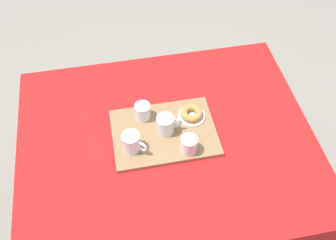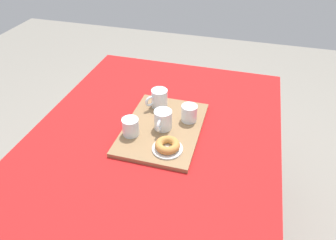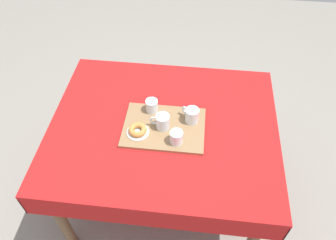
{
  "view_description": "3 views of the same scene",
  "coord_description": "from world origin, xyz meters",
  "px_view_note": "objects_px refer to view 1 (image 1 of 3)",
  "views": [
    {
      "loc": [
        0.19,
        1.01,
        2.16
      ],
      "look_at": [
        -0.02,
        -0.06,
        0.81
      ],
      "focal_mm": 42.07,
      "sensor_mm": 36.0,
      "label": 1
    },
    {
      "loc": [
        -1.02,
        -0.34,
        1.62
      ],
      "look_at": [
        0.03,
        -0.05,
        0.8
      ],
      "focal_mm": 32.95,
      "sensor_mm": 36.0,
      "label": 2
    },
    {
      "loc": [
        0.16,
        -1.21,
        2.17
      ],
      "look_at": [
        0.03,
        0.0,
        0.79
      ],
      "focal_mm": 34.8,
      "sensor_mm": 36.0,
      "label": 3
    }
  ],
  "objects_px": {
    "sugar_donut_left": "(192,113)",
    "tea_mug_right": "(132,143)",
    "water_glass_near": "(143,112)",
    "dining_table": "(167,151)",
    "water_glass_far": "(189,145)",
    "serving_tray": "(164,133)",
    "tea_mug_left": "(165,125)",
    "donut_plate_left": "(191,116)"
  },
  "relations": [
    {
      "from": "dining_table",
      "to": "tea_mug_right",
      "type": "height_order",
      "value": "tea_mug_right"
    },
    {
      "from": "serving_tray",
      "to": "tea_mug_right",
      "type": "relative_size",
      "value": 4.41
    },
    {
      "from": "donut_plate_left",
      "to": "sugar_donut_left",
      "type": "xyz_separation_m",
      "value": [
        0.0,
        0.0,
        0.02
      ]
    },
    {
      "from": "water_glass_near",
      "to": "tea_mug_right",
      "type": "bearing_deg",
      "value": 66.36
    },
    {
      "from": "serving_tray",
      "to": "tea_mug_left",
      "type": "relative_size",
      "value": 3.87
    },
    {
      "from": "donut_plate_left",
      "to": "sugar_donut_left",
      "type": "relative_size",
      "value": 1.23
    },
    {
      "from": "dining_table",
      "to": "tea_mug_left",
      "type": "distance_m",
      "value": 0.16
    },
    {
      "from": "tea_mug_left",
      "to": "dining_table",
      "type": "bearing_deg",
      "value": 93.75
    },
    {
      "from": "water_glass_near",
      "to": "sugar_donut_left",
      "type": "xyz_separation_m",
      "value": [
        -0.22,
        0.04,
        -0.01
      ]
    },
    {
      "from": "water_glass_near",
      "to": "water_glass_far",
      "type": "bearing_deg",
      "value": 127.11
    },
    {
      "from": "serving_tray",
      "to": "tea_mug_left",
      "type": "height_order",
      "value": "tea_mug_left"
    },
    {
      "from": "water_glass_far",
      "to": "dining_table",
      "type": "bearing_deg",
      "value": -48.26
    },
    {
      "from": "dining_table",
      "to": "water_glass_near",
      "type": "height_order",
      "value": "water_glass_near"
    },
    {
      "from": "tea_mug_left",
      "to": "water_glass_far",
      "type": "bearing_deg",
      "value": 124.02
    },
    {
      "from": "sugar_donut_left",
      "to": "water_glass_near",
      "type": "bearing_deg",
      "value": -10.42
    },
    {
      "from": "water_glass_far",
      "to": "water_glass_near",
      "type": "bearing_deg",
      "value": -52.89
    },
    {
      "from": "serving_tray",
      "to": "tea_mug_left",
      "type": "distance_m",
      "value": 0.05
    },
    {
      "from": "tea_mug_left",
      "to": "tea_mug_right",
      "type": "xyz_separation_m",
      "value": [
        0.16,
        0.07,
        0.0
      ]
    },
    {
      "from": "donut_plate_left",
      "to": "water_glass_far",
      "type": "bearing_deg",
      "value": 73.34
    },
    {
      "from": "water_glass_near",
      "to": "water_glass_far",
      "type": "xyz_separation_m",
      "value": [
        -0.16,
        0.22,
        0.0
      ]
    },
    {
      "from": "water_glass_near",
      "to": "sugar_donut_left",
      "type": "bearing_deg",
      "value": 169.58
    },
    {
      "from": "dining_table",
      "to": "water_glass_far",
      "type": "relative_size",
      "value": 17.04
    },
    {
      "from": "serving_tray",
      "to": "tea_mug_left",
      "type": "bearing_deg",
      "value": -144.86
    },
    {
      "from": "dining_table",
      "to": "tea_mug_left",
      "type": "relative_size",
      "value": 11.03
    },
    {
      "from": "dining_table",
      "to": "water_glass_far",
      "type": "bearing_deg",
      "value": 131.74
    },
    {
      "from": "tea_mug_left",
      "to": "water_glass_far",
      "type": "relative_size",
      "value": 1.54
    },
    {
      "from": "donut_plate_left",
      "to": "sugar_donut_left",
      "type": "bearing_deg",
      "value": 0.0
    },
    {
      "from": "serving_tray",
      "to": "water_glass_near",
      "type": "distance_m",
      "value": 0.13
    },
    {
      "from": "tea_mug_right",
      "to": "sugar_donut_left",
      "type": "relative_size",
      "value": 1.02
    },
    {
      "from": "water_glass_far",
      "to": "sugar_donut_left",
      "type": "height_order",
      "value": "water_glass_far"
    },
    {
      "from": "serving_tray",
      "to": "tea_mug_right",
      "type": "xyz_separation_m",
      "value": [
        0.15,
        0.06,
        0.05
      ]
    },
    {
      "from": "dining_table",
      "to": "donut_plate_left",
      "type": "relative_size",
      "value": 10.43
    },
    {
      "from": "tea_mug_left",
      "to": "donut_plate_left",
      "type": "xyz_separation_m",
      "value": [
        -0.13,
        -0.06,
        -0.04
      ]
    },
    {
      "from": "dining_table",
      "to": "water_glass_far",
      "type": "distance_m",
      "value": 0.19
    },
    {
      "from": "serving_tray",
      "to": "water_glass_near",
      "type": "relative_size",
      "value": 5.98
    },
    {
      "from": "dining_table",
      "to": "serving_tray",
      "type": "height_order",
      "value": "serving_tray"
    },
    {
      "from": "serving_tray",
      "to": "tea_mug_right",
      "type": "distance_m",
      "value": 0.17
    },
    {
      "from": "serving_tray",
      "to": "donut_plate_left",
      "type": "distance_m",
      "value": 0.15
    },
    {
      "from": "sugar_donut_left",
      "to": "tea_mug_right",
      "type": "bearing_deg",
      "value": 23.14
    },
    {
      "from": "tea_mug_right",
      "to": "water_glass_far",
      "type": "height_order",
      "value": "tea_mug_right"
    },
    {
      "from": "water_glass_near",
      "to": "dining_table",
      "type": "bearing_deg",
      "value": 123.56
    },
    {
      "from": "tea_mug_right",
      "to": "water_glass_near",
      "type": "relative_size",
      "value": 1.36
    }
  ]
}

